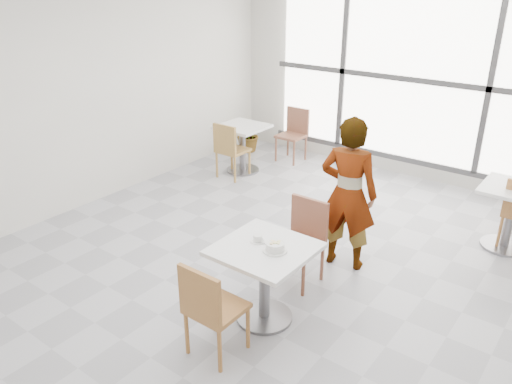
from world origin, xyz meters
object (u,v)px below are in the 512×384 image
Objects in this scene: chair_near at (210,306)px; bg_table_right at (512,209)px; chair_far at (303,235)px; bg_chair_left_far at (294,131)px; oatmeal_bowl at (275,247)px; coffee_cup at (258,239)px; bg_table_left at (242,142)px; person at (348,194)px; bg_chair_left_near at (229,147)px; plant_left at (250,134)px; main_table at (265,270)px.

bg_table_right is (1.49, 3.41, -0.01)m from chair_near.
bg_chair_left_far is (-2.08, 3.00, 0.00)m from chair_far.
chair_far is at bearing -55.26° from bg_chair_left_far.
bg_chair_left_far reaches higher than bg_table_right.
oatmeal_bowl is 0.22m from coffee_cup.
coffee_cup reaches higher than bg_table_left.
chair_far is (-0.03, 1.44, 0.00)m from chair_near.
person is 1.90× the size of bg_chair_left_near.
chair_far is at bearing 104.04° from oatmeal_bowl.
oatmeal_bowl reaches higher than bg_table_right.
chair_far is 1.00× the size of bg_chair_left_far.
oatmeal_bowl reaches higher than bg_table_left.
bg_chair_left_far is at bearing -64.56° from chair_near.
bg_table_right is 1.17× the size of plant_left.
main_table is 3.81× the size of oatmeal_bowl.
bg_table_left is 3.95m from bg_table_right.
person is at bearing 68.58° from chair_far.
chair_far is (-0.09, 0.78, -0.02)m from main_table.
coffee_cup is at bearing 134.37° from bg_chair_left_near.
chair_near reaches higher than plant_left.
plant_left is (-2.93, 2.88, -0.18)m from chair_far.
main_table is 0.29m from oatmeal_bowl.
bg_chair_left_near reaches higher than coffee_cup.
bg_table_right is at bearing -175.83° from bg_chair_left_near.
person is (0.17, 1.96, 0.33)m from chair_near.
bg_table_right is at bearing -144.58° from person.
coffee_cup is at bearing -85.78° from chair_near.
chair_near is at bearing -54.86° from bg_table_left.
bg_chair_left_near is (-2.42, 3.13, 0.00)m from chair_near.
oatmeal_bowl is 0.24× the size of bg_chair_left_far.
bg_chair_left_far reaches higher than coffee_cup.
bg_chair_left_far is at bearing 118.90° from coffee_cup.
oatmeal_bowl is 0.28× the size of bg_table_right.
bg_table_left is at bearing 178.89° from bg_table_right.
bg_chair_left_far is (0.31, 1.31, 0.00)m from bg_chair_left_near.
chair_far is 1.36× the size of plant_left.
main_table is at bearing -50.46° from plant_left.
bg_table_left is 1.00× the size of bg_table_right.
person is 2.86m from bg_chair_left_near.
chair_far is at bearing -44.50° from plant_left.
chair_near reaches higher than oatmeal_bowl.
bg_chair_left_far is at bearing -103.16° from bg_chair_left_near.
bg_table_right is at bearing -11.55° from plant_left.
bg_chair_left_near is (0.04, -0.36, 0.01)m from bg_table_left.
bg_table_right is at bearing 62.33° from main_table.
bg_table_left is (-2.51, 2.82, -0.04)m from main_table.
oatmeal_bowl is 3.58m from bg_chair_left_near.
chair_far is at bearing 56.38° from person.
plant_left is at bearing 129.54° from main_table.
chair_near is at bearing -64.56° from bg_chair_left_far.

